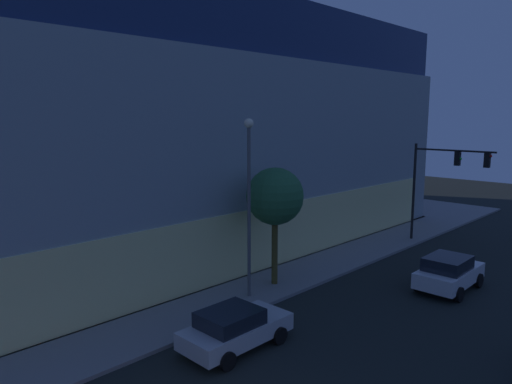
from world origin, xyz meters
name	(u,v)px	position (x,y,z in m)	size (l,w,h in m)	color
modern_building	(137,131)	(13.10, 24.67, 7.50)	(37.54, 29.66, 15.16)	#4C4C51
traffic_light_far_corner	(442,173)	(24.00, 5.43, 4.91)	(0.32, 5.23, 6.61)	black
street_lamp_sidewalk	(249,188)	(8.51, 7.80, 5.34)	(0.44, 0.44, 8.32)	#5A5A5A
sidewalk_tree	(275,197)	(10.61, 8.09, 4.61)	(2.86, 2.86, 5.93)	#4F451E
car_silver	(235,328)	(4.75, 4.75, 0.80)	(4.31, 2.18, 1.54)	#B7BABF
car_white	(449,272)	(16.32, 1.58, 0.90)	(4.27, 2.27, 1.74)	silver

